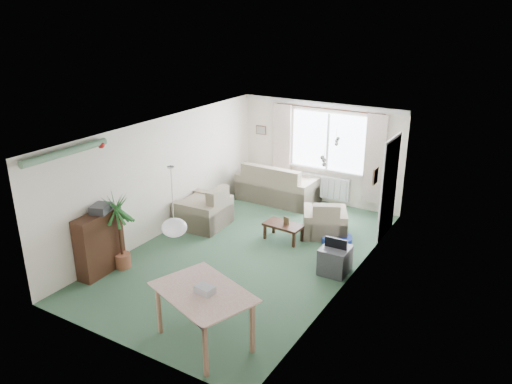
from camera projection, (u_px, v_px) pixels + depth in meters
The scene contains 25 objects.
ground at pixel (248, 253), 9.53m from camera, with size 6.50×6.50×0.00m, color #33553C.
window at pixel (328, 141), 11.51m from camera, with size 1.80×0.03×1.30m, color white.
curtain_rod at pixel (329, 109), 11.18m from camera, with size 2.60×0.03×0.03m, color black.
curtain_left at pixel (282, 145), 12.06m from camera, with size 0.45×0.08×2.00m, color beige.
curtain_right at pixel (374, 159), 10.96m from camera, with size 0.45×0.08×2.00m, color beige.
radiator at pixel (325, 187), 11.86m from camera, with size 1.20×0.10×0.55m, color white.
doorway at pixel (389, 188), 10.00m from camera, with size 0.03×0.95×2.00m, color black.
pendant_lamp at pixel (174, 228), 7.07m from camera, with size 0.36×0.36×0.36m, color white.
tinsel_garland at pixel (66, 152), 7.81m from camera, with size 1.60×1.60×0.12m, color #196626.
bauble_cluster_a at pixel (336, 139), 8.86m from camera, with size 0.20×0.20×0.20m, color silver.
bauble_cluster_b at pixel (325, 157), 7.75m from camera, with size 0.20×0.20×0.20m, color silver.
wall_picture_back at pixel (261, 130), 12.36m from camera, with size 0.28×0.03×0.22m, color brown.
wall_picture_right at pixel (375, 176), 9.01m from camera, with size 0.03×0.24×0.30m, color brown.
sofa at pixel (278, 182), 11.98m from camera, with size 1.87×0.99×0.94m, color beige.
armchair_corner at pixel (325, 217), 10.20m from camera, with size 0.86×0.82×0.77m, color beige.
armchair_left at pixel (203, 206), 10.59m from camera, with size 1.00×0.94×0.89m, color #CCAF9A.
coffee_table at pixel (283, 232), 10.01m from camera, with size 0.77×0.43×0.35m, color black.
photo_frame at pixel (286, 221), 9.91m from camera, with size 0.12×0.02×0.16m, color #4F4128.
bookshelf at pixel (99, 244), 8.66m from camera, with size 0.30×0.91×1.11m, color black.
hifi_box at pixel (101, 208), 8.52m from camera, with size 0.28×0.35×0.14m, color #343539.
houseplant at pixel (120, 231), 8.77m from camera, with size 0.61×0.61×1.42m, color #216231.
dining_table at pixel (204, 318), 6.87m from camera, with size 1.28×0.85×0.80m, color tan.
gift_box at pixel (205, 290), 6.67m from camera, with size 0.25×0.18×0.12m, color #B6B6C1.
tv_cube at pixel (335, 260), 8.76m from camera, with size 0.48×0.53×0.48m, color #303135.
pet_bed at pixel (337, 239), 9.96m from camera, with size 0.61×0.61×0.12m, color navy.
Camera 1 is at (4.50, -7.24, 4.42)m, focal length 35.00 mm.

